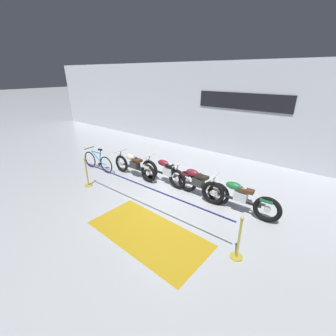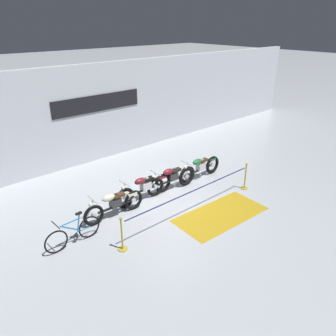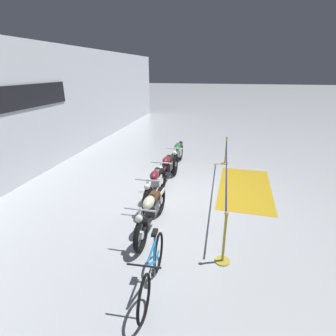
{
  "view_description": "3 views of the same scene",
  "coord_description": "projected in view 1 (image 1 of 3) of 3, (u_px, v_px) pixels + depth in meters",
  "views": [
    {
      "loc": [
        3.84,
        -4.97,
        3.72
      ],
      "look_at": [
        -0.93,
        1.16,
        0.41
      ],
      "focal_mm": 24.0,
      "sensor_mm": 36.0,
      "label": 1
    },
    {
      "loc": [
        -6.64,
        -7.46,
        5.84
      ],
      "look_at": [
        1.02,
        1.35,
        0.52
      ],
      "focal_mm": 35.0,
      "sensor_mm": 36.0,
      "label": 2
    },
    {
      "loc": [
        -6.82,
        -0.92,
        3.35
      ],
      "look_at": [
        -0.49,
        0.42,
        0.9
      ],
      "focal_mm": 28.0,
      "sensor_mm": 36.0,
      "label": 3
    }
  ],
  "objects": [
    {
      "name": "ground_plane",
      "position": [
        169.0,
        198.0,
        7.24
      ],
      "size": [
        120.0,
        120.0,
        0.0
      ],
      "primitive_type": "plane",
      "color": "#B2B7BC"
    },
    {
      "name": "floor_banner",
      "position": [
        148.0,
        233.0,
        5.62
      ],
      "size": [
        3.2,
        1.66,
        0.01
      ],
      "primitive_type": "cube",
      "rotation": [
        0.0,
        0.0,
        -0.05
      ],
      "color": "#B78E19",
      "rests_on": "ground"
    },
    {
      "name": "back_wall",
      "position": [
        238.0,
        111.0,
        10.13
      ],
      "size": [
        28.0,
        0.29,
        4.2
      ],
      "color": "silver",
      "rests_on": "ground"
    },
    {
      "name": "motorcycle_maroon_2",
      "position": [
        197.0,
        183.0,
        7.19
      ],
      "size": [
        2.28,
        0.62,
        0.93
      ],
      "color": "black",
      "rests_on": "ground"
    },
    {
      "name": "motorcycle_green_3",
      "position": [
        238.0,
        198.0,
        6.34
      ],
      "size": [
        2.31,
        0.62,
        0.95
      ],
      "color": "black",
      "rests_on": "ground"
    },
    {
      "name": "stanchion_far_left",
      "position": [
        117.0,
        181.0,
        6.84
      ],
      "size": [
        5.51,
        0.28,
        1.05
      ],
      "color": "gold",
      "rests_on": "ground"
    },
    {
      "name": "motorcycle_cream_0",
      "position": [
        134.0,
        165.0,
        8.54
      ],
      "size": [
        2.17,
        0.62,
        0.92
      ],
      "color": "black",
      "rests_on": "ground"
    },
    {
      "name": "bicycle",
      "position": [
        98.0,
        161.0,
        9.16
      ],
      "size": [
        1.7,
        0.48,
        0.95
      ],
      "color": "black",
      "rests_on": "ground"
    },
    {
      "name": "motorcycle_maroon_1",
      "position": [
        167.0,
        172.0,
        7.92
      ],
      "size": [
        2.4,
        0.62,
        0.94
      ],
      "color": "black",
      "rests_on": "ground"
    },
    {
      "name": "stanchion_mid_left",
      "position": [
        238.0,
        244.0,
        4.77
      ],
      "size": [
        0.28,
        0.28,
        1.05
      ],
      "color": "gold",
      "rests_on": "ground"
    }
  ]
}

